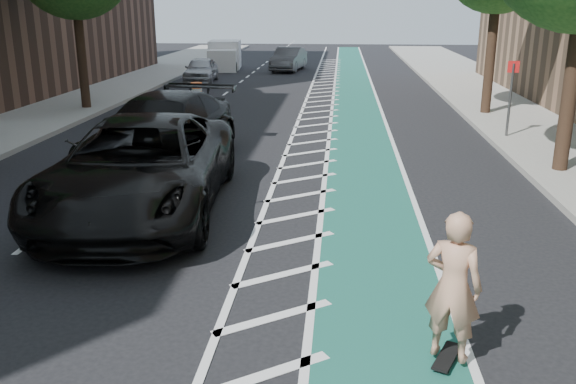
# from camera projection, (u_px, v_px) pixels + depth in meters

# --- Properties ---
(ground) EXTENTS (120.00, 120.00, 0.00)m
(ground) POSITION_uv_depth(u_px,v_px,m) (167.00, 313.00, 8.52)
(ground) COLOR black
(ground) RESTS_ON ground
(bike_lane) EXTENTS (2.00, 90.00, 0.01)m
(bike_lane) POSITION_uv_depth(u_px,v_px,m) (362.00, 152.00, 17.79)
(bike_lane) COLOR #1A5B49
(bike_lane) RESTS_ON ground
(buffer_strip) EXTENTS (1.40, 90.00, 0.01)m
(buffer_strip) POSITION_uv_depth(u_px,v_px,m) (311.00, 151.00, 17.91)
(buffer_strip) COLOR silver
(buffer_strip) RESTS_ON ground
(curb_right) EXTENTS (0.12, 90.00, 0.16)m
(curb_right) POSITION_uv_depth(u_px,v_px,m) (504.00, 152.00, 17.43)
(curb_right) COLOR gray
(curb_right) RESTS_ON ground
(curb_left) EXTENTS (0.12, 90.00, 0.16)m
(curb_left) POSITION_uv_depth(u_px,v_px,m) (31.00, 143.00, 18.59)
(curb_left) COLOR gray
(curb_left) RESTS_ON ground
(sign_post) EXTENTS (0.35, 0.08, 2.47)m
(sign_post) POSITION_uv_depth(u_px,v_px,m) (510.00, 98.00, 18.92)
(sign_post) COLOR #4C4C4C
(sign_post) RESTS_ON ground
(skateboard) EXTENTS (0.46, 0.71, 0.09)m
(skateboard) POSITION_uv_depth(u_px,v_px,m) (447.00, 357.00, 7.34)
(skateboard) COLOR black
(skateboard) RESTS_ON ground
(skateboarder) EXTENTS (0.79, 0.68, 1.84)m
(skateboarder) POSITION_uv_depth(u_px,v_px,m) (453.00, 286.00, 7.06)
(skateboarder) COLOR tan
(skateboarder) RESTS_ON skateboard
(suv_near) EXTENTS (3.66, 7.14, 1.93)m
(suv_near) POSITION_uv_depth(u_px,v_px,m) (141.00, 167.00, 12.42)
(suv_near) COLOR black
(suv_near) RESTS_ON ground
(suv_far) EXTENTS (3.40, 6.69, 1.86)m
(suv_far) POSITION_uv_depth(u_px,v_px,m) (162.00, 131.00, 16.08)
(suv_far) COLOR black
(suv_far) RESTS_ON ground
(car_silver) EXTENTS (1.86, 4.06, 1.35)m
(car_silver) POSITION_uv_depth(u_px,v_px,m) (201.00, 70.00, 33.53)
(car_silver) COLOR #A8A8AE
(car_silver) RESTS_ON ground
(car_grey) EXTENTS (2.15, 4.64, 1.47)m
(car_grey) POSITION_uv_depth(u_px,v_px,m) (289.00, 59.00, 39.20)
(car_grey) COLOR #515256
(car_grey) RESTS_ON ground
(box_truck) EXTENTS (2.36, 4.51, 1.81)m
(box_truck) POSITION_uv_depth(u_px,v_px,m) (224.00, 56.00, 40.15)
(box_truck) COLOR white
(box_truck) RESTS_ON ground
(barrel_a) EXTENTS (0.67, 0.67, 0.91)m
(barrel_a) POSITION_uv_depth(u_px,v_px,m) (97.00, 163.00, 14.82)
(barrel_a) COLOR #E1560B
(barrel_a) RESTS_ON ground
(barrel_b) EXTENTS (0.70, 0.70, 0.96)m
(barrel_b) POSITION_uv_depth(u_px,v_px,m) (135.00, 136.00, 17.72)
(barrel_b) COLOR #FF4F0D
(barrel_b) RESTS_ON ground
(barrel_c) EXTENTS (0.62, 0.62, 0.84)m
(barrel_c) POSITION_uv_depth(u_px,v_px,m) (197.00, 93.00, 26.81)
(barrel_c) COLOR #FD560D
(barrel_c) RESTS_ON ground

